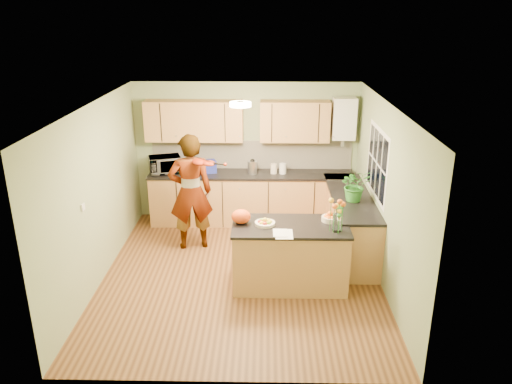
{
  "coord_description": "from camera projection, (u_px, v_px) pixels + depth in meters",
  "views": [
    {
      "loc": [
        0.35,
        -6.47,
        3.68
      ],
      "look_at": [
        0.21,
        0.5,
        1.12
      ],
      "focal_mm": 35.0,
      "sensor_mm": 36.0,
      "label": 1
    }
  ],
  "objects": [
    {
      "name": "ceiling",
      "position": [
        239.0,
        105.0,
        6.48
      ],
      "size": [
        4.0,
        4.5,
        0.02
      ],
      "primitive_type": "cube",
      "color": "silver",
      "rests_on": "wall_back"
    },
    {
      "name": "boiler",
      "position": [
        344.0,
        119.0,
        8.62
      ],
      "size": [
        0.4,
        0.3,
        0.86
      ],
      "color": "white",
      "rests_on": "wall_back"
    },
    {
      "name": "orange_bag",
      "position": [
        241.0,
        217.0,
        6.81
      ],
      "size": [
        0.31,
        0.28,
        0.2
      ],
      "primitive_type": "ellipsoid",
      "rotation": [
        0.0,
        0.0,
        0.24
      ],
      "color": "#EA4813",
      "rests_on": "peninsula_island"
    },
    {
      "name": "ceiling_lamp",
      "position": [
        240.0,
        104.0,
        6.78
      ],
      "size": [
        0.3,
        0.3,
        0.07
      ],
      "color": "#FFEABF",
      "rests_on": "ceiling"
    },
    {
      "name": "upper_cabinets",
      "position": [
        236.0,
        121.0,
        8.66
      ],
      "size": [
        3.2,
        0.34,
        0.7
      ],
      "color": "#BA7A4A",
      "rests_on": "wall_back"
    },
    {
      "name": "orange_bowl",
      "position": [
        330.0,
        217.0,
        6.9
      ],
      "size": [
        0.23,
        0.23,
        0.14
      ],
      "color": "beige",
      "rests_on": "peninsula_island"
    },
    {
      "name": "right_counter",
      "position": [
        350.0,
        223.0,
        7.95
      ],
      "size": [
        0.62,
        2.24,
        0.94
      ],
      "color": "#BA7A4A",
      "rests_on": "floor"
    },
    {
      "name": "wall_front",
      "position": [
        229.0,
        277.0,
        4.8
      ],
      "size": [
        4.0,
        0.02,
        2.5
      ],
      "primitive_type": "cube",
      "color": "gray",
      "rests_on": "floor"
    },
    {
      "name": "jar_white",
      "position": [
        283.0,
        169.0,
        8.8
      ],
      "size": [
        0.15,
        0.15,
        0.19
      ],
      "primitive_type": "cylinder",
      "rotation": [
        0.0,
        0.0,
        0.3
      ],
      "color": "white",
      "rests_on": "back_counter"
    },
    {
      "name": "violinist",
      "position": [
        191.0,
        192.0,
        7.91
      ],
      "size": [
        0.78,
        0.6,
        1.9
      ],
      "primitive_type": "imported",
      "rotation": [
        0.0,
        0.0,
        3.37
      ],
      "color": "tan",
      "rests_on": "floor"
    },
    {
      "name": "flower_vase",
      "position": [
        338.0,
        207.0,
        6.49
      ],
      "size": [
        0.28,
        0.28,
        0.52
      ],
      "rotation": [
        0.0,
        0.0,
        0.02
      ],
      "color": "silver",
      "rests_on": "peninsula_island"
    },
    {
      "name": "peninsula_island",
      "position": [
        290.0,
        255.0,
        6.95
      ],
      "size": [
        1.6,
        0.82,
        0.91
      ],
      "color": "#BA7A4A",
      "rests_on": "floor"
    },
    {
      "name": "light_switch",
      "position": [
        83.0,
        207.0,
        6.37
      ],
      "size": [
        0.02,
        0.09,
        0.09
      ],
      "primitive_type": "cube",
      "color": "white",
      "rests_on": "wall_left"
    },
    {
      "name": "jar_cream",
      "position": [
        274.0,
        169.0,
        8.81
      ],
      "size": [
        0.12,
        0.12,
        0.17
      ],
      "primitive_type": "cylinder",
      "rotation": [
        0.0,
        0.0,
        -0.08
      ],
      "color": "beige",
      "rests_on": "back_counter"
    },
    {
      "name": "floor",
      "position": [
        241.0,
        275.0,
        7.35
      ],
      "size": [
        4.5,
        4.5,
        0.0
      ],
      "primitive_type": "plane",
      "color": "#523017",
      "rests_on": "ground"
    },
    {
      "name": "violin",
      "position": [
        200.0,
        162.0,
        7.5
      ],
      "size": [
        0.71,
        0.62,
        0.18
      ],
      "primitive_type": null,
      "rotation": [
        0.17,
        0.0,
        -0.61
      ],
      "color": "#591505",
      "rests_on": "violinist"
    },
    {
      "name": "papers",
      "position": [
        284.0,
        234.0,
        6.51
      ],
      "size": [
        0.23,
        0.31,
        0.01
      ],
      "primitive_type": "cube",
      "color": "white",
      "rests_on": "peninsula_island"
    },
    {
      "name": "fruit_dish",
      "position": [
        265.0,
        222.0,
        6.78
      ],
      "size": [
        0.28,
        0.28,
        0.1
      ],
      "color": "beige",
      "rests_on": "peninsula_island"
    },
    {
      "name": "blue_box",
      "position": [
        208.0,
        167.0,
        8.85
      ],
      "size": [
        0.32,
        0.28,
        0.22
      ],
      "primitive_type": "cube",
      "rotation": [
        0.0,
        0.0,
        0.32
      ],
      "color": "navy",
      "rests_on": "back_counter"
    },
    {
      "name": "back_counter",
      "position": [
        252.0,
        198.0,
        9.01
      ],
      "size": [
        3.64,
        0.62,
        0.94
      ],
      "color": "#BA7A4A",
      "rests_on": "floor"
    },
    {
      "name": "microwave",
      "position": [
        165.0,
        164.0,
        8.84
      ],
      "size": [
        0.62,
        0.51,
        0.3
      ],
      "primitive_type": "imported",
      "rotation": [
        0.0,
        0.0,
        0.31
      ],
      "color": "white",
      "rests_on": "back_counter"
    },
    {
      "name": "wall_back",
      "position": [
        246.0,
        152.0,
        9.03
      ],
      "size": [
        4.0,
        0.02,
        2.5
      ],
      "primitive_type": "cube",
      "color": "gray",
      "rests_on": "floor"
    },
    {
      "name": "potted_plant",
      "position": [
        355.0,
        185.0,
        7.5
      ],
      "size": [
        0.52,
        0.47,
        0.5
      ],
      "primitive_type": "imported",
      "rotation": [
        0.0,
        0.0,
        0.2
      ],
      "color": "#307D29",
      "rests_on": "right_counter"
    },
    {
      "name": "wall_left",
      "position": [
        97.0,
        194.0,
        6.95
      ],
      "size": [
        0.02,
        4.5,
        2.5
      ],
      "primitive_type": "cube",
      "color": "gray",
      "rests_on": "floor"
    },
    {
      "name": "wall_right",
      "position": [
        385.0,
        196.0,
        6.88
      ],
      "size": [
        0.02,
        4.5,
        2.5
      ],
      "primitive_type": "cube",
      "color": "gray",
      "rests_on": "floor"
    },
    {
      "name": "kettle",
      "position": [
        252.0,
        167.0,
        8.78
      ],
      "size": [
        0.17,
        0.17,
        0.31
      ],
      "rotation": [
        0.0,
        0.0,
        -0.18
      ],
      "color": "silver",
      "rests_on": "back_counter"
    },
    {
      "name": "splashback",
      "position": [
        252.0,
        155.0,
        9.03
      ],
      "size": [
        3.6,
        0.02,
        0.52
      ],
      "primitive_type": "cube",
      "color": "#EEE3CF",
      "rests_on": "back_counter"
    },
    {
      "name": "window_right",
      "position": [
        377.0,
        163.0,
        7.34
      ],
      "size": [
        0.01,
        1.3,
        1.05
      ],
      "color": "white",
      "rests_on": "wall_right"
    }
  ]
}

